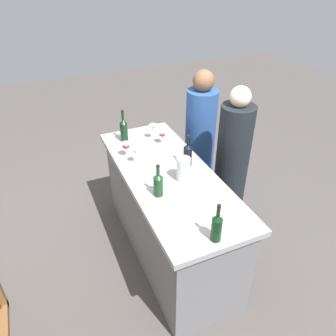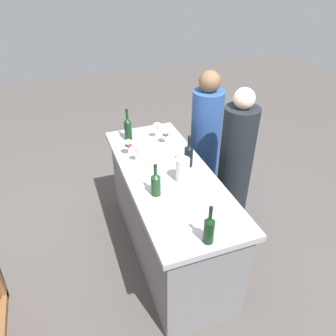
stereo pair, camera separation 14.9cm
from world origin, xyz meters
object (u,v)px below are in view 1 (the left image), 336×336
at_px(wine_bottle_second_left_olive_green, 158,184).
at_px(wine_bottle_second_right_dark_green, 124,130).
at_px(wine_glass_far_left, 126,147).
at_px(wine_glass_near_right, 136,153).
at_px(person_left_guest, 200,142).
at_px(person_center_guest, 231,167).
at_px(wine_bottle_leftmost_dark_green, 217,227).
at_px(wine_glass_near_center, 153,128).
at_px(wine_glass_near_left, 162,135).
at_px(wine_bottle_center_near_black, 188,154).
at_px(water_pitcher, 183,169).

relative_size(wine_bottle_second_left_olive_green, wine_bottle_second_right_dark_green, 0.83).
distance_m(wine_bottle_second_right_dark_green, wine_glass_far_left, 0.30).
distance_m(wine_bottle_second_right_dark_green, wine_glass_near_right, 0.44).
relative_size(wine_glass_far_left, person_left_guest, 0.09).
height_order(wine_glass_far_left, person_center_guest, person_center_guest).
height_order(wine_bottle_second_left_olive_green, person_left_guest, person_left_guest).
height_order(wine_bottle_leftmost_dark_green, wine_glass_near_right, wine_bottle_leftmost_dark_green).
height_order(person_left_guest, person_center_guest, person_center_guest).
relative_size(wine_bottle_leftmost_dark_green, wine_glass_near_center, 1.82).
bearing_deg(wine_bottle_second_right_dark_green, wine_glass_near_center, -105.12).
bearing_deg(wine_bottle_second_left_olive_green, wine_glass_near_center, -19.15).
bearing_deg(wine_glass_near_left, wine_bottle_leftmost_dark_green, 172.32).
bearing_deg(wine_bottle_center_near_black, person_left_guest, -36.87).
relative_size(wine_glass_near_left, wine_glass_near_right, 0.93).
bearing_deg(person_center_guest, wine_glass_near_left, -41.39).
distance_m(wine_bottle_leftmost_dark_green, wine_bottle_second_right_dark_green, 1.54).
xyz_separation_m(wine_bottle_second_right_dark_green, wine_glass_far_left, (-0.29, 0.07, -0.02)).
bearing_deg(wine_bottle_center_near_black, wine_bottle_second_right_dark_green, 30.29).
xyz_separation_m(wine_glass_near_left, wine_glass_far_left, (-0.09, 0.40, 0.00)).
distance_m(wine_bottle_leftmost_dark_green, person_center_guest, 1.28).
distance_m(wine_bottle_center_near_black, wine_glass_near_left, 0.45).
bearing_deg(wine_bottle_center_near_black, wine_glass_near_right, 63.09).
height_order(wine_glass_near_right, wine_glass_far_left, wine_glass_near_right).
height_order(wine_bottle_leftmost_dark_green, wine_glass_near_left, wine_bottle_leftmost_dark_green).
distance_m(wine_glass_near_left, person_left_guest, 0.68).
bearing_deg(person_left_guest, wine_glass_near_left, 7.67).
xyz_separation_m(wine_bottle_leftmost_dark_green, wine_bottle_center_near_black, (0.88, -0.23, 0.00)).
bearing_deg(person_left_guest, wine_bottle_second_right_dark_green, -12.83).
relative_size(wine_glass_near_left, water_pitcher, 0.68).
height_order(wine_bottle_center_near_black, person_center_guest, person_center_guest).
distance_m(wine_bottle_center_near_black, water_pitcher, 0.23).
bearing_deg(wine_bottle_leftmost_dark_green, wine_glass_near_left, -7.68).
bearing_deg(wine_glass_near_center, person_left_guest, -80.42).
relative_size(wine_glass_near_left, wine_glass_far_left, 0.97).
bearing_deg(person_left_guest, person_center_guest, 78.84).
bearing_deg(wine_bottle_leftmost_dark_green, wine_bottle_center_near_black, -14.79).
relative_size(wine_bottle_leftmost_dark_green, wine_glass_far_left, 2.04).
distance_m(wine_glass_near_right, person_center_guest, 1.01).
bearing_deg(wine_bottle_center_near_black, wine_glass_near_center, 9.67).
bearing_deg(wine_glass_near_center, wine_bottle_leftmost_dark_green, 174.68).
relative_size(water_pitcher, person_left_guest, 0.13).
bearing_deg(wine_glass_near_left, wine_bottle_second_left_olive_green, 155.05).
bearing_deg(person_center_guest, wine_glass_near_center, -47.35).
distance_m(wine_bottle_center_near_black, wine_glass_far_left, 0.58).
distance_m(wine_bottle_leftmost_dark_green, wine_glass_near_left, 1.34).
height_order(wine_glass_near_left, person_left_guest, person_left_guest).
bearing_deg(person_left_guest, wine_glass_near_right, 12.50).
height_order(wine_bottle_second_left_olive_green, wine_glass_far_left, wine_bottle_second_left_olive_green).
height_order(wine_bottle_center_near_black, person_left_guest, person_left_guest).
bearing_deg(person_center_guest, wine_bottle_second_right_dark_green, -41.36).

